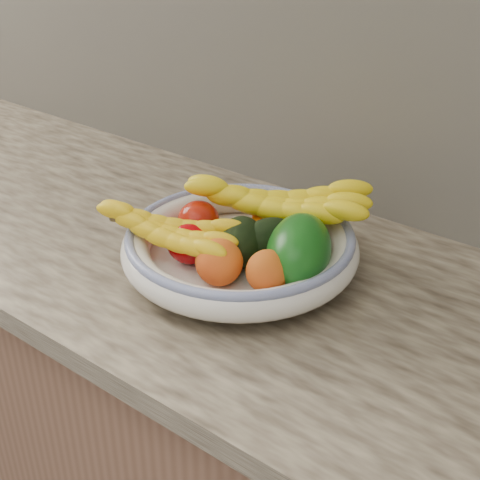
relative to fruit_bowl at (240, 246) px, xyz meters
name	(u,v)px	position (x,y,z in m)	size (l,w,h in m)	color
kitchen_counter	(248,447)	(0.00, 0.03, -0.48)	(2.44, 0.66, 1.40)	brown
fruit_bowl	(240,246)	(0.00, 0.00, 0.00)	(0.39, 0.39, 0.08)	white
clementine_back_left	(265,213)	(-0.03, 0.11, 0.01)	(0.05, 0.05, 0.04)	#E15A04
clementine_back_right	(284,221)	(0.01, 0.11, 0.01)	(0.06, 0.06, 0.05)	#DB6704
clementine_back_mid	(263,226)	(0.00, 0.07, 0.01)	(0.05, 0.05, 0.05)	#FF6B05
tomato_left	(199,219)	(-0.10, 0.01, 0.01)	(0.07, 0.07, 0.06)	#B81B0A
tomato_near_left	(191,242)	(-0.06, -0.06, 0.01)	(0.08, 0.08, 0.07)	#B40003
avocado_center	(240,242)	(0.01, -0.01, 0.02)	(0.08, 0.11, 0.08)	black
avocado_right	(268,240)	(0.04, 0.02, 0.02)	(0.07, 0.10, 0.07)	black
green_mango	(299,251)	(0.11, 0.01, 0.03)	(0.10, 0.15, 0.11)	#0E4C0E
peach_front	(219,262)	(0.02, -0.08, 0.02)	(0.07, 0.07, 0.07)	orange
peach_right	(268,272)	(0.10, -0.06, 0.02)	(0.07, 0.07, 0.07)	orange
banana_bunch_back	(276,207)	(0.01, 0.09, 0.04)	(0.33, 0.12, 0.09)	yellow
banana_bunch_front	(166,234)	(-0.08, -0.09, 0.03)	(0.26, 0.10, 0.07)	yellow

